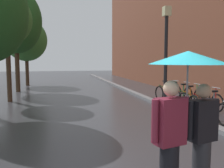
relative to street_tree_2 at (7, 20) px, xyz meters
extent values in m
cube|color=slate|center=(6.50, 0.81, -3.72)|extent=(0.30, 36.00, 0.12)
cylinder|color=#473323|center=(0.00, 0.00, -2.32)|extent=(0.21, 0.21, 2.92)
ellipsoid|color=#387533|center=(0.00, 0.00, 0.03)|extent=(2.27, 2.27, 2.37)
cylinder|color=#473323|center=(-0.16, 3.67, -2.37)|extent=(0.26, 0.26, 2.83)
ellipsoid|color=#235623|center=(-0.16, 3.67, 0.51)|extent=(3.09, 3.09, 3.90)
cylinder|color=#473323|center=(-0.02, 7.33, -2.66)|extent=(0.26, 0.26, 2.26)
ellipsoid|color=#387533|center=(-0.02, 7.33, -0.33)|extent=(3.11, 3.11, 3.19)
torus|color=black|center=(6.98, -5.92, -3.43)|extent=(0.06, 0.70, 0.70)
torus|color=black|center=(6.93, -5.06, -3.43)|extent=(0.13, 0.70, 0.70)
cylinder|color=slate|center=(7.34, -5.10, -3.23)|extent=(0.88, 0.12, 0.43)
cylinder|color=slate|center=(7.24, -5.09, -3.16)|extent=(0.04, 0.04, 0.55)
cube|color=black|center=(7.24, -5.09, -2.85)|extent=(0.23, 0.12, 0.06)
torus|color=black|center=(8.01, -4.23, -3.43)|extent=(0.10, 0.70, 0.70)
torus|color=black|center=(6.99, -4.29, -3.43)|extent=(0.10, 0.70, 0.70)
cylinder|color=red|center=(7.40, -4.27, -3.23)|extent=(0.88, 0.09, 0.43)
cylinder|color=red|center=(7.30, -4.27, -3.16)|extent=(0.04, 0.04, 0.55)
cube|color=black|center=(7.30, -4.27, -2.85)|extent=(0.23, 0.11, 0.06)
cylinder|color=red|center=(7.93, -4.24, -3.14)|extent=(0.04, 0.04, 0.58)
cylinder|color=#9E9EA3|center=(7.93, -4.24, -2.85)|extent=(0.05, 0.46, 0.03)
torus|color=black|center=(8.00, -3.44, -3.43)|extent=(0.16, 0.70, 0.70)
torus|color=black|center=(6.99, -3.59, -3.43)|extent=(0.16, 0.70, 0.70)
cylinder|color=orange|center=(7.40, -3.53, -3.23)|extent=(0.88, 0.16, 0.43)
cylinder|color=orange|center=(7.29, -3.55, -3.16)|extent=(0.04, 0.04, 0.55)
cube|color=black|center=(7.29, -3.55, -2.85)|extent=(0.23, 0.13, 0.06)
cylinder|color=orange|center=(7.92, -3.45, -3.14)|extent=(0.04, 0.04, 0.58)
cylinder|color=#9E9EA3|center=(7.92, -3.45, -2.85)|extent=(0.09, 0.46, 0.03)
torus|color=black|center=(8.13, -2.81, -3.43)|extent=(0.06, 0.70, 0.70)
torus|color=black|center=(7.11, -2.81, -3.43)|extent=(0.06, 0.70, 0.70)
cylinder|color=#1E7A38|center=(7.52, -2.81, -3.23)|extent=(0.88, 0.04, 0.43)
cylinder|color=#1E7A38|center=(7.42, -2.81, -3.16)|extent=(0.04, 0.04, 0.55)
cube|color=black|center=(7.42, -2.81, -2.85)|extent=(0.22, 0.10, 0.06)
cylinder|color=#1E7A38|center=(8.05, -2.81, -3.14)|extent=(0.04, 0.04, 0.58)
cylinder|color=#9E9EA3|center=(8.05, -2.81, -2.85)|extent=(0.03, 0.46, 0.03)
torus|color=black|center=(8.12, -1.99, -3.43)|extent=(0.09, 0.70, 0.70)
torus|color=black|center=(7.10, -2.04, -3.43)|extent=(0.09, 0.70, 0.70)
cylinder|color=slate|center=(7.51, -2.02, -3.23)|extent=(0.88, 0.08, 0.43)
cylinder|color=slate|center=(7.41, -2.02, -3.16)|extent=(0.04, 0.04, 0.55)
cube|color=black|center=(7.41, -2.02, -2.85)|extent=(0.22, 0.11, 0.06)
cylinder|color=slate|center=(8.04, -1.99, -3.14)|extent=(0.04, 0.04, 0.58)
cylinder|color=#9E9EA3|center=(8.04, -1.99, -2.85)|extent=(0.05, 0.46, 0.03)
torus|color=black|center=(8.02, -1.11, -3.43)|extent=(0.16, 0.70, 0.70)
torus|color=black|center=(7.01, -1.25, -3.43)|extent=(0.16, 0.70, 0.70)
cylinder|color=#1E7A38|center=(7.41, -1.20, -3.23)|extent=(0.88, 0.16, 0.43)
cylinder|color=#1E7A38|center=(7.31, -1.21, -3.16)|extent=(0.04, 0.04, 0.55)
cube|color=black|center=(7.31, -1.21, -2.85)|extent=(0.23, 0.13, 0.06)
cylinder|color=#1E7A38|center=(7.94, -1.12, -3.14)|extent=(0.04, 0.04, 0.58)
cylinder|color=#9E9EA3|center=(7.94, -1.12, -2.85)|extent=(0.09, 0.46, 0.03)
cube|color=maroon|center=(3.63, -9.13, -2.63)|extent=(0.44, 0.31, 0.63)
sphere|color=beige|center=(3.63, -9.13, -2.19)|extent=(0.21, 0.21, 0.21)
cylinder|color=maroon|center=(3.39, -9.18, -2.60)|extent=(0.09, 0.09, 0.57)
cylinder|color=maroon|center=(3.87, -9.07, -2.60)|extent=(0.09, 0.09, 0.57)
cylinder|color=#2D2D33|center=(4.21, -8.99, -3.38)|extent=(0.26, 0.26, 0.80)
cube|color=black|center=(4.21, -8.99, -2.69)|extent=(0.44, 0.31, 0.60)
sphere|color=tan|center=(4.21, -8.99, -2.26)|extent=(0.21, 0.21, 0.21)
cylinder|color=black|center=(3.97, -9.05, -2.66)|extent=(0.09, 0.09, 0.54)
cylinder|color=black|center=(4.45, -8.93, -2.66)|extent=(0.09, 0.09, 0.54)
cylinder|color=#9E9EA3|center=(3.92, -9.04, -2.42)|extent=(0.02, 0.02, 1.13)
cone|color=#1EB2C6|center=(3.92, -9.04, -1.79)|extent=(1.08, 1.08, 0.18)
cylinder|color=black|center=(5.90, -4.21, -2.06)|extent=(0.12, 0.12, 3.46)
cube|color=beige|center=(5.90, -4.21, -0.17)|extent=(0.24, 0.24, 0.32)
camera|label=1|loc=(2.18, -11.99, -1.82)|focal=38.56mm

